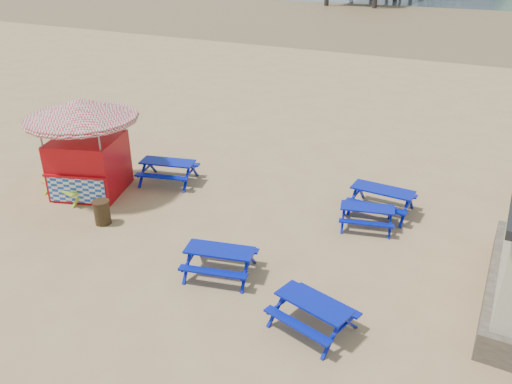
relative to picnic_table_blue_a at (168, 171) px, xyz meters
The scene contains 10 objects.
ground 5.01m from the picnic_table_blue_a, 30.87° to the right, with size 400.00×400.00×0.00m, color tan.
wet_sand 52.62m from the picnic_table_blue_a, 85.33° to the left, with size 400.00×400.00×0.00m, color brown.
picnic_table_blue_a is the anchor object (origin of this frame).
picnic_table_blue_b 7.72m from the picnic_table_blue_a, 10.24° to the left, with size 2.02×1.65×0.83m.
picnic_table_blue_c 7.45m from the picnic_table_blue_a, ahead, with size 1.91×1.69×0.68m.
picnic_table_blue_d 6.26m from the picnic_table_blue_a, 40.63° to the right, with size 2.10×1.85×0.76m.
picnic_table_blue_e 9.15m from the picnic_table_blue_a, 32.39° to the right, with size 2.03×1.78×0.73m.
picnic_table_yellow 3.27m from the picnic_table_blue_a, 134.23° to the right, with size 2.15×1.85×0.80m.
ice_cream_kiosk 3.21m from the picnic_table_blue_a, 135.44° to the right, with size 4.83×4.83×3.39m.
litter_bin 3.50m from the picnic_table_blue_a, 88.93° to the right, with size 0.54×0.54×0.79m.
Camera 1 is at (6.48, -10.81, 7.83)m, focal length 35.00 mm.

